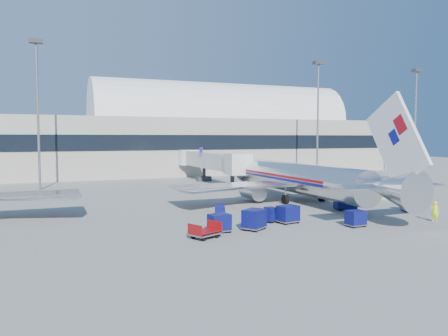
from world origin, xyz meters
name	(u,v)px	position (x,y,z in m)	size (l,w,h in m)	color
ground	(241,213)	(0.00, 0.00, 0.00)	(260.00, 260.00, 0.00)	gray
terminal	(73,140)	(-13.60, 55.96, 7.52)	(170.00, 28.15, 21.00)	#B2AA9E
airliner_main	(300,178)	(10.00, 4.51, 2.93)	(32.00, 37.26, 12.07)	silver
jetbridge_near	(208,160)	(7.60, 30.81, 3.93)	(4.40, 27.50, 6.25)	silver
mast_west	(37,92)	(-20.00, 30.00, 14.79)	(2.00, 1.20, 22.60)	slate
mast_east	(318,102)	(30.00, 30.00, 14.79)	(2.00, 1.20, 22.60)	slate
mast_far_east	(416,106)	(55.00, 30.00, 14.79)	(2.00, 1.20, 22.60)	slate
barrier_near	(365,197)	(18.00, 2.00, 0.45)	(3.00, 0.55, 0.90)	#9E9E96
barrier_mid	(385,196)	(21.30, 2.00, 0.45)	(3.00, 0.55, 0.90)	#9E9E96
barrier_far	(405,195)	(24.60, 2.00, 0.45)	(3.00, 0.55, 0.90)	#9E9E96
tug_lead	(273,215)	(0.67, -5.69, 0.65)	(2.45, 1.80, 1.43)	#0A0E52
tug_right	(344,204)	(11.13, -2.86, 0.69)	(2.51, 1.59, 1.52)	#0A0E52
tug_left	(220,211)	(-2.97, -1.26, 0.61)	(1.71, 2.29, 1.34)	#0A0E52
cart_train_a	(288,214)	(1.60, -6.89, 0.89)	(2.12, 1.76, 1.66)	#0A0E52
cart_train_b	(254,219)	(-2.62, -8.33, 0.95)	(2.55, 2.43, 1.79)	#0A0E52
cart_train_c	(219,223)	(-5.80, -8.20, 0.84)	(1.94, 1.57, 1.57)	#0A0E52
cart_solo_near	(356,218)	(6.38, -10.57, 0.78)	(1.75, 1.38, 1.47)	#0A0E52
cart_solo_far	(411,204)	(17.19, -6.28, 0.86)	(2.25, 2.04, 1.62)	#0A0E52
cart_open_red	(205,233)	(-7.60, -9.68, 0.45)	(2.79, 2.45, 0.62)	slate
ramp_worker	(435,211)	(14.81, -11.58, 0.99)	(0.72, 0.47, 1.98)	#C6ED19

